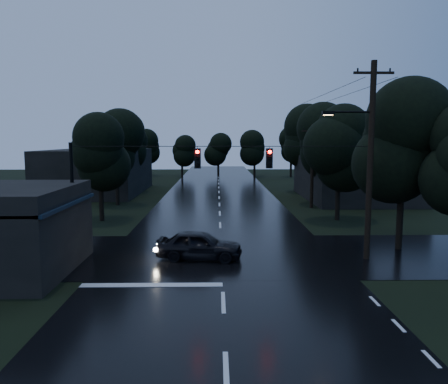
{
  "coord_description": "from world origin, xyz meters",
  "views": [
    {
      "loc": [
        -0.23,
        -10.87,
        6.13
      ],
      "look_at": [
        0.19,
        14.73,
        3.05
      ],
      "focal_mm": 35.0,
      "sensor_mm": 36.0,
      "label": 1
    }
  ],
  "objects": [
    {
      "name": "tree_right_a",
      "position": [
        9.0,
        22.0,
        5.62
      ],
      "size": [
        4.2,
        4.2,
        8.85
      ],
      "color": "black",
      "rests_on": "ground"
    },
    {
      "name": "tree_right_c",
      "position": [
        10.2,
        40.0,
        6.37
      ],
      "size": [
        4.76,
        4.76,
        10.03
      ],
      "color": "black",
      "rests_on": "ground"
    },
    {
      "name": "cross_street",
      "position": [
        0.0,
        12.0,
        0.0
      ],
      "size": [
        60.0,
        9.0,
        0.02
      ],
      "primitive_type": "cube",
      "color": "black",
      "rests_on": "ground"
    },
    {
      "name": "tree_left_c",
      "position": [
        -10.2,
        40.0,
        5.99
      ],
      "size": [
        4.48,
        4.48,
        9.44
      ],
      "color": "black",
      "rests_on": "ground"
    },
    {
      "name": "main_road",
      "position": [
        0.0,
        30.0,
        0.0
      ],
      "size": [
        12.0,
        120.0,
        0.02
      ],
      "primitive_type": "cube",
      "color": "black",
      "rests_on": "ground"
    },
    {
      "name": "tree_left_a",
      "position": [
        -9.0,
        22.0,
        5.24
      ],
      "size": [
        3.92,
        3.92,
        8.26
      ],
      "color": "black",
      "rests_on": "ground"
    },
    {
      "name": "car",
      "position": [
        -1.14,
        11.1,
        0.75
      ],
      "size": [
        4.54,
        2.24,
        1.49
      ],
      "primitive_type": "imported",
      "rotation": [
        0.0,
        0.0,
        1.46
      ],
      "color": "black",
      "rests_on": "ground"
    },
    {
      "name": "building_far_right",
      "position": [
        14.0,
        34.0,
        2.2
      ],
      "size": [
        10.0,
        14.0,
        4.4
      ],
      "primitive_type": "cube",
      "color": "black",
      "rests_on": "ground"
    },
    {
      "name": "ground",
      "position": [
        0.0,
        0.0,
        0.0
      ],
      "size": [
        160.0,
        160.0,
        0.0
      ],
      "primitive_type": "plane",
      "color": "black",
      "rests_on": "ground"
    },
    {
      "name": "building_far_left",
      "position": [
        -14.0,
        40.0,
        2.5
      ],
      "size": [
        10.0,
        16.0,
        5.0
      ],
      "primitive_type": "cube",
      "color": "black",
      "rests_on": "ground"
    },
    {
      "name": "tree_corner_near",
      "position": [
        10.0,
        13.0,
        5.99
      ],
      "size": [
        4.48,
        4.48,
        9.44
      ],
      "color": "black",
      "rests_on": "ground"
    },
    {
      "name": "tree_right_b",
      "position": [
        9.6,
        30.0,
        5.99
      ],
      "size": [
        4.48,
        4.48,
        9.44
      ],
      "color": "black",
      "rests_on": "ground"
    },
    {
      "name": "span_signals",
      "position": [
        0.56,
        10.99,
        5.24
      ],
      "size": [
        15.0,
        0.37,
        1.12
      ],
      "color": "black",
      "rests_on": "ground"
    },
    {
      "name": "tree_left_b",
      "position": [
        -9.6,
        30.0,
        5.62
      ],
      "size": [
        4.2,
        4.2,
        8.85
      ],
      "color": "black",
      "rests_on": "ground"
    },
    {
      "name": "utility_pole_far",
      "position": [
        8.3,
        28.0,
        3.88
      ],
      "size": [
        2.0,
        0.3,
        7.5
      ],
      "color": "black",
      "rests_on": "ground"
    },
    {
      "name": "utility_pole_main",
      "position": [
        7.41,
        11.0,
        5.26
      ],
      "size": [
        3.5,
        0.3,
        10.0
      ],
      "color": "black",
      "rests_on": "ground"
    },
    {
      "name": "anchor_pole_left",
      "position": [
        -7.5,
        11.0,
        3.0
      ],
      "size": [
        0.18,
        0.18,
        6.0
      ],
      "primitive_type": "cylinder",
      "color": "black",
      "rests_on": "ground"
    }
  ]
}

